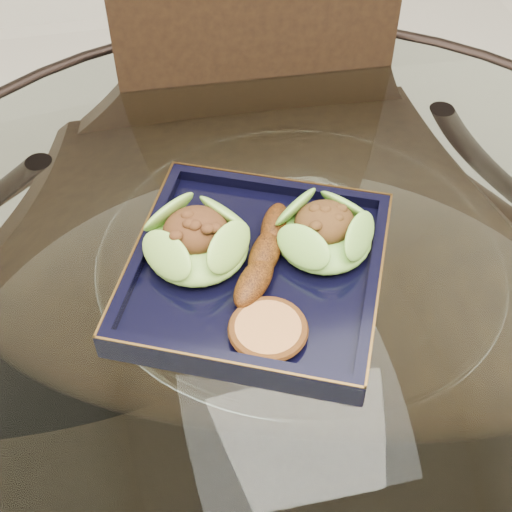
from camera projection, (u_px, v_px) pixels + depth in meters
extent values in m
cylinder|color=white|center=(298.00, 291.00, 0.79)|extent=(1.10, 1.10, 0.01)
torus|color=black|center=(298.00, 291.00, 0.79)|extent=(1.13, 1.13, 0.02)
cylinder|color=black|center=(401.00, 282.00, 1.30)|extent=(0.04, 0.04, 0.75)
cylinder|color=black|center=(90.00, 333.00, 1.22)|extent=(0.04, 0.04, 0.75)
cube|color=black|center=(277.00, 291.00, 1.15)|extent=(0.44, 0.44, 0.04)
cube|color=black|center=(257.00, 76.00, 1.07)|extent=(0.41, 0.04, 0.47)
cylinder|color=black|center=(186.00, 484.00, 1.19)|extent=(0.03, 0.03, 0.46)
cylinder|color=black|center=(398.00, 450.00, 1.23)|extent=(0.03, 0.03, 0.46)
cylinder|color=black|center=(168.00, 312.00, 1.43)|extent=(0.03, 0.03, 0.46)
cylinder|color=black|center=(345.00, 288.00, 1.47)|extent=(0.03, 0.03, 0.46)
cube|color=black|center=(256.00, 274.00, 0.79)|extent=(0.36, 0.36, 0.02)
ellipsoid|color=#5CA12E|center=(197.00, 242.00, 0.78)|extent=(0.14, 0.14, 0.04)
ellipsoid|color=#5EA22F|center=(324.00, 234.00, 0.79)|extent=(0.14, 0.14, 0.04)
ellipsoid|color=#632E0A|center=(265.00, 254.00, 0.77)|extent=(0.10, 0.15, 0.03)
cylinder|color=#CA8043|center=(268.00, 330.00, 0.71)|extent=(0.08, 0.08, 0.01)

